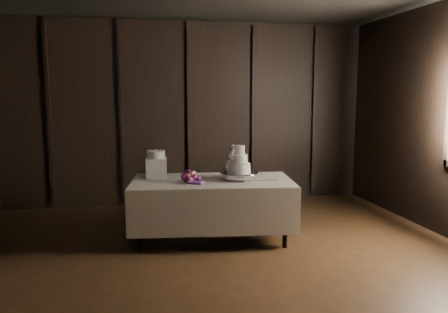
# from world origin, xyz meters

# --- Properties ---
(room) EXTENTS (6.08, 7.08, 3.08)m
(room) POSITION_xyz_m (0.00, 0.00, 1.50)
(room) COLOR black
(room) RESTS_ON ground
(display_table) EXTENTS (2.10, 1.27, 0.76)m
(display_table) POSITION_xyz_m (0.06, 1.51, 0.42)
(display_table) COLOR silver
(display_table) RESTS_ON ground
(cake_stand) EXTENTS (0.60, 0.60, 0.09)m
(cake_stand) POSITION_xyz_m (0.40, 1.49, 0.81)
(cake_stand) COLOR silver
(cake_stand) RESTS_ON display_table
(wedding_cake) EXTENTS (0.31, 0.28, 0.34)m
(wedding_cake) POSITION_xyz_m (0.37, 1.48, 0.98)
(wedding_cake) COLOR white
(wedding_cake) RESTS_ON cake_stand
(bouquet) EXTENTS (0.43, 0.48, 0.19)m
(bouquet) POSITION_xyz_m (-0.23, 1.43, 0.82)
(bouquet) COLOR #D84E8B
(bouquet) RESTS_ON display_table
(box_pedestal) EXTENTS (0.27, 0.27, 0.25)m
(box_pedestal) POSITION_xyz_m (-0.62, 1.83, 0.89)
(box_pedestal) COLOR white
(box_pedestal) RESTS_ON display_table
(small_cake) EXTENTS (0.26, 0.26, 0.09)m
(small_cake) POSITION_xyz_m (-0.62, 1.83, 1.06)
(small_cake) COLOR white
(small_cake) RESTS_ON box_pedestal
(cake_knife) EXTENTS (0.37, 0.07, 0.01)m
(cake_knife) POSITION_xyz_m (0.61, 1.34, 0.77)
(cake_knife) COLOR silver
(cake_knife) RESTS_ON display_table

